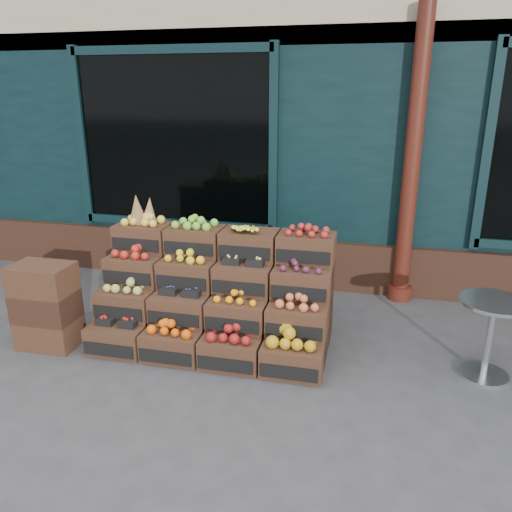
# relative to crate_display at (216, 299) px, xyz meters

# --- Properties ---
(ground) EXTENTS (60.00, 60.00, 0.00)m
(ground) POSITION_rel_crate_display_xyz_m (0.57, -0.58, -0.42)
(ground) COLOR #3B3B3D
(ground) RESTS_ON ground
(shop_facade) EXTENTS (12.00, 6.24, 4.80)m
(shop_facade) POSITION_rel_crate_display_xyz_m (0.57, 4.53, 1.97)
(shop_facade) COLOR black
(shop_facade) RESTS_ON ground
(crate_display) EXTENTS (2.19, 1.09, 1.37)m
(crate_display) POSITION_rel_crate_display_xyz_m (0.00, 0.00, 0.00)
(crate_display) COLOR #3F2619
(crate_display) RESTS_ON ground
(spare_crates) EXTENTS (0.55, 0.39, 0.82)m
(spare_crates) POSITION_rel_crate_display_xyz_m (-1.51, -0.51, -0.01)
(spare_crates) COLOR #3F2619
(spare_crates) RESTS_ON ground
(bistro_table) EXTENTS (0.56, 0.56, 0.70)m
(bistro_table) POSITION_rel_crate_display_xyz_m (2.44, -0.09, 0.02)
(bistro_table) COLOR silver
(bistro_table) RESTS_ON ground
(shopkeeper) EXTENTS (0.73, 0.49, 1.94)m
(shopkeeper) POSITION_rel_crate_display_xyz_m (-1.29, 2.10, 0.55)
(shopkeeper) COLOR #1D6725
(shopkeeper) RESTS_ON ground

